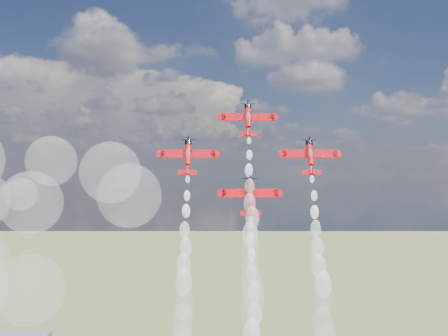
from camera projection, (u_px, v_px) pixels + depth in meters
plane_lead at (248, 119)px, 129.20m from camera, size 13.08×6.35×8.76m
plane_left at (188, 156)px, 124.67m from camera, size 13.08×6.35×8.76m
plane_right at (310, 156)px, 124.94m from camera, size 13.08×6.35×8.76m
plane_slot at (250, 196)px, 120.40m from camera, size 13.08×6.35×8.76m
smoke_trail_lead at (251, 271)px, 112.93m from camera, size 5.47×19.74×39.89m
smoke_trail_left at (183, 320)px, 108.31m from camera, size 5.21×19.81×39.61m
smoke_trail_right at (324, 320)px, 108.59m from camera, size 5.30×20.15×39.54m
drifted_smoke_cloud at (28, 219)px, 151.10m from camera, size 67.32×38.16×57.20m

